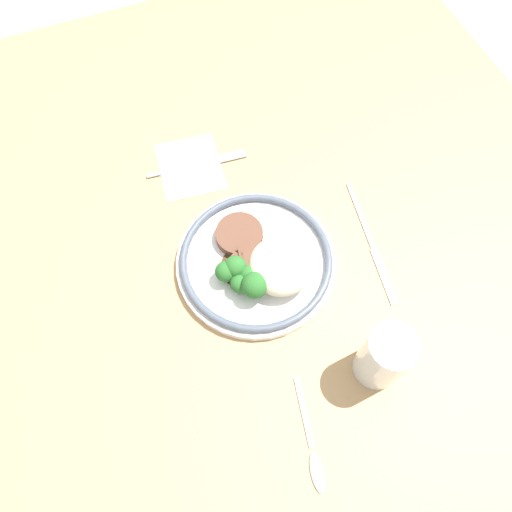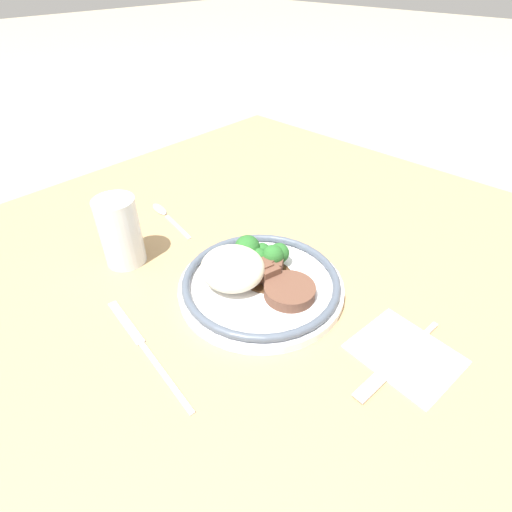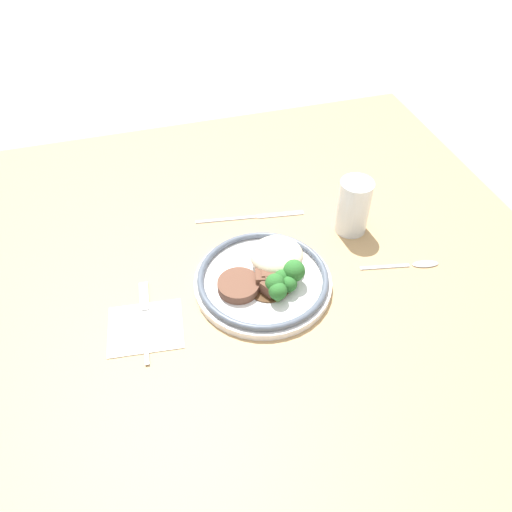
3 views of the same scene
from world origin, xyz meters
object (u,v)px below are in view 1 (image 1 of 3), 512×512
at_px(plate, 260,262).
at_px(fork, 207,162).
at_px(spoon, 314,457).
at_px(knife, 372,245).
at_px(juice_glass, 383,358).

relative_size(plate, fork, 1.40).
bearing_deg(spoon, fork, -171.92).
relative_size(fork, knife, 0.78).
bearing_deg(knife, fork, -134.32).
distance_m(fork, spoon, 0.51).
distance_m(knife, spoon, 0.34).
bearing_deg(knife, plate, -90.99).
relative_size(juice_glass, knife, 0.51).
height_order(plate, knife, plate).
bearing_deg(fork, knife, -47.33).
xyz_separation_m(juice_glass, fork, (-0.43, -0.11, -0.05)).
height_order(plate, juice_glass, juice_glass).
xyz_separation_m(plate, fork, (-0.22, -0.01, -0.02)).
xyz_separation_m(plate, juice_glass, (0.21, 0.10, 0.03)).
height_order(plate, fork, plate).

